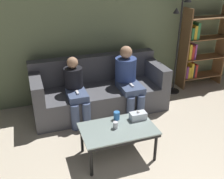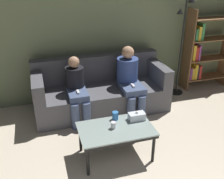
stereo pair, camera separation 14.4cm
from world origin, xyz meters
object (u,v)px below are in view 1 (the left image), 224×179
at_px(cup_near_right, 117,116).
at_px(standing_lamp, 179,36).
at_px(bookshelf, 198,50).
at_px(tissue_box, 138,116).
at_px(coffee_table, 118,131).
at_px(cup_near_left, 115,125).
at_px(seated_person_left_end, 76,89).
at_px(seated_person_mid_left, 128,78).
at_px(couch, 99,91).

bearing_deg(cup_near_right, standing_lamp, 37.13).
bearing_deg(bookshelf, tissue_box, -142.64).
bearing_deg(coffee_table, cup_near_left, 160.69).
bearing_deg(cup_near_left, tissue_box, 15.86).
height_order(coffee_table, seated_person_left_end, seated_person_left_end).
bearing_deg(cup_near_right, tissue_box, -18.18).
xyz_separation_m(tissue_box, seated_person_mid_left, (0.26, 1.02, 0.11)).
xyz_separation_m(couch, coffee_table, (-0.14, -1.35, 0.07)).
distance_m(cup_near_right, seated_person_left_end, 0.98).
bearing_deg(cup_near_left, seated_person_left_end, 104.26).
xyz_separation_m(cup_near_right, standing_lamp, (1.70, 1.29, 0.64)).
xyz_separation_m(bookshelf, seated_person_mid_left, (-1.73, -0.50, -0.16)).
xyz_separation_m(cup_near_left, seated_person_left_end, (-0.28, 1.10, 0.06)).
distance_m(coffee_table, bookshelf, 2.86).
distance_m(cup_near_left, cup_near_right, 0.21).
distance_m(cup_near_right, standing_lamp, 2.23).
bearing_deg(cup_near_right, seated_person_mid_left, 59.85).
bearing_deg(standing_lamp, bookshelf, 14.10).
distance_m(couch, seated_person_mid_left, 0.57).
xyz_separation_m(couch, tissue_box, (0.19, -1.23, 0.17)).
relative_size(couch, standing_lamp, 1.22).
xyz_separation_m(cup_near_right, seated_person_mid_left, (0.54, 0.93, 0.11)).
bearing_deg(bookshelf, cup_near_left, -145.40).
height_order(standing_lamp, seated_person_left_end, standing_lamp).
bearing_deg(cup_near_left, bookshelf, 34.60).
relative_size(cup_near_right, tissue_box, 0.51).
distance_m(coffee_table, cup_near_right, 0.23).
height_order(coffee_table, bookshelf, bookshelf).
height_order(cup_near_left, seated_person_mid_left, seated_person_mid_left).
bearing_deg(cup_near_left, cup_near_right, 65.82).
height_order(cup_near_left, standing_lamp, standing_lamp).
height_order(cup_near_right, tissue_box, tissue_box).
bearing_deg(tissue_box, cup_near_right, 161.82).
bearing_deg(seated_person_mid_left, standing_lamp, 17.31).
distance_m(cup_near_left, standing_lamp, 2.41).
height_order(tissue_box, bookshelf, bookshelf).
distance_m(cup_near_left, seated_person_mid_left, 1.29).
distance_m(coffee_table, seated_person_mid_left, 1.29).
distance_m(bookshelf, seated_person_mid_left, 1.81).
bearing_deg(couch, cup_near_left, -97.36).
xyz_separation_m(coffee_table, cup_near_left, (-0.03, 0.01, 0.09)).
xyz_separation_m(bookshelf, seated_person_left_end, (-2.63, -0.52, -0.21)).
height_order(cup_near_left, bookshelf, bookshelf).
bearing_deg(tissue_box, seated_person_left_end, 122.73).
bearing_deg(coffee_table, bookshelf, 35.14).
height_order(bookshelf, seated_person_mid_left, bookshelf).
height_order(couch, cup_near_left, couch).
relative_size(coffee_table, seated_person_mid_left, 0.85).
bearing_deg(seated_person_mid_left, seated_person_left_end, -178.76).
distance_m(bookshelf, seated_person_left_end, 2.69).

